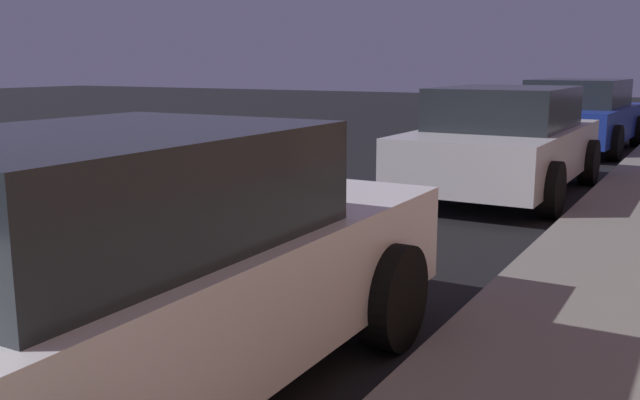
# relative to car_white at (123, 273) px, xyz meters

# --- Properties ---
(car_white) EXTENTS (1.99, 4.24, 1.43)m
(car_white) POSITION_rel_car_white_xyz_m (0.00, 0.00, 0.00)
(car_white) COLOR silver
(car_white) RESTS_ON ground
(car_silver) EXTENTS (2.05, 4.21, 1.43)m
(car_silver) POSITION_rel_car_white_xyz_m (-0.00, 6.98, 0.01)
(car_silver) COLOR #B7B7BF
(car_silver) RESTS_ON ground
(car_blue) EXTENTS (2.26, 4.34, 1.43)m
(car_blue) POSITION_rel_car_white_xyz_m (-0.00, 12.52, 0.00)
(car_blue) COLOR navy
(car_blue) RESTS_ON ground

